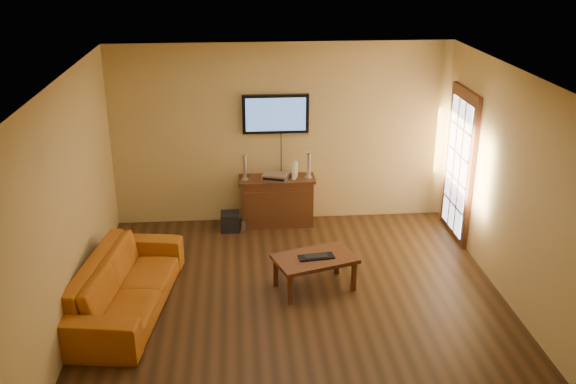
{
  "coord_description": "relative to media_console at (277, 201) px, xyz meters",
  "views": [
    {
      "loc": [
        -0.66,
        -6.62,
        4.04
      ],
      "look_at": [
        -0.04,
        0.8,
        1.1
      ],
      "focal_mm": 40.0,
      "sensor_mm": 36.0,
      "label": 1
    }
  ],
  "objects": [
    {
      "name": "french_door",
      "position": [
        2.55,
        -0.58,
        0.68
      ],
      "size": [
        0.07,
        1.02,
        2.22
      ],
      "color": "#411F0E",
      "rests_on": "ground"
    },
    {
      "name": "television",
      "position": [
        0.0,
        0.18,
        1.3
      ],
      "size": [
        0.97,
        0.08,
        0.57
      ],
      "color": "black",
      "rests_on": "ground"
    },
    {
      "name": "keyboard",
      "position": [
        0.35,
        -1.98,
        0.06
      ],
      "size": [
        0.45,
        0.21,
        0.03
      ],
      "color": "black",
      "rests_on": "coffee_table"
    },
    {
      "name": "ground_plane",
      "position": [
        0.09,
        -2.28,
        -0.37
      ],
      "size": [
        5.0,
        5.0,
        0.0
      ],
      "primitive_type": "plane",
      "color": "black",
      "rests_on": "ground"
    },
    {
      "name": "media_console",
      "position": [
        0.0,
        0.0,
        0.0
      ],
      "size": [
        1.12,
        0.43,
        0.74
      ],
      "color": "#411F0E",
      "rests_on": "ground"
    },
    {
      "name": "speaker_left",
      "position": [
        -0.47,
        -0.03,
        0.54
      ],
      "size": [
        0.1,
        0.1,
        0.38
      ],
      "color": "silver",
      "rests_on": "media_console"
    },
    {
      "name": "room_walls",
      "position": [
        0.09,
        -1.65,
        1.31
      ],
      "size": [
        5.0,
        5.0,
        5.0
      ],
      "color": "tan",
      "rests_on": "ground"
    },
    {
      "name": "bottle",
      "position": [
        -0.51,
        -0.28,
        -0.29
      ],
      "size": [
        0.07,
        0.07,
        0.19
      ],
      "color": "white",
      "rests_on": "ground"
    },
    {
      "name": "coffee_table",
      "position": [
        0.33,
        -1.96,
        -0.01
      ],
      "size": [
        1.1,
        0.85,
        0.43
      ],
      "color": "#411F0E",
      "rests_on": "ground"
    },
    {
      "name": "av_receiver",
      "position": [
        -0.02,
        -0.04,
        0.41
      ],
      "size": [
        0.43,
        0.37,
        0.08
      ],
      "primitive_type": "cube",
      "rotation": [
        0.0,
        0.0,
        -0.33
      ],
      "color": "silver",
      "rests_on": "media_console"
    },
    {
      "name": "game_console",
      "position": [
        0.27,
        -0.01,
        0.49
      ],
      "size": [
        0.1,
        0.18,
        0.24
      ],
      "primitive_type": "cube",
      "rotation": [
        0.0,
        0.0,
        -0.31
      ],
      "color": "white",
      "rests_on": "media_console"
    },
    {
      "name": "speaker_right",
      "position": [
        0.47,
        -0.02,
        0.54
      ],
      "size": [
        0.1,
        0.1,
        0.38
      ],
      "color": "silver",
      "rests_on": "media_console"
    },
    {
      "name": "sofa",
      "position": [
        -1.9,
        -2.26,
        0.06
      ],
      "size": [
        0.97,
        2.28,
        0.86
      ],
      "primitive_type": "imported",
      "rotation": [
        0.0,
        0.0,
        1.42
      ],
      "color": "#A95912",
      "rests_on": "ground"
    },
    {
      "name": "subwoofer",
      "position": [
        -0.71,
        -0.16,
        -0.24
      ],
      "size": [
        0.27,
        0.27,
        0.27
      ],
      "primitive_type": "cube",
      "rotation": [
        0.0,
        0.0,
        -0.01
      ],
      "color": "black",
      "rests_on": "ground"
    }
  ]
}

